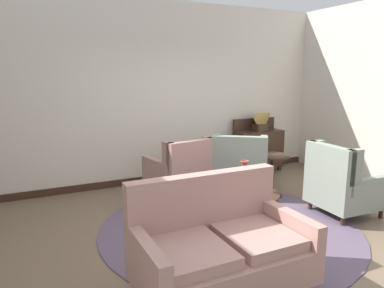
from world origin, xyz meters
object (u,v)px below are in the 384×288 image
Objects in this scene: porcelain_vase at (244,178)px; armchair_far_left at (239,169)px; gramophone at (264,119)px; settee at (220,248)px; coffee_table at (243,198)px; side_table at (272,172)px; sideboard at (258,148)px; armchair_foreground_right at (342,185)px; armchair_near_window at (181,173)px.

armchair_far_left is (0.60, 1.02, -0.20)m from porcelain_vase.
settee is at bearing -132.22° from gramophone.
porcelain_vase is 1.20m from armchair_far_left.
coffee_table is 0.26m from porcelain_vase.
settee reaches higher than coffee_table.
armchair_far_left is 0.53m from side_table.
gramophone reaches higher than side_table.
gramophone is (2.80, 3.09, 0.66)m from settee.
side_table is 1.63m from gramophone.
settee is 2.71m from armchair_far_left.
porcelain_vase is 2.67m from gramophone.
sideboard is at bearing 118.21° from gramophone.
settee is 2.55m from armchair_foreground_right.
side_table is at bearing 146.15° from armchair_near_window.
armchair_foreground_right is at bearing -99.60° from gramophone.
armchair_near_window is (-0.93, 0.23, -0.00)m from armchair_far_left.
gramophone reaches higher than settee.
armchair_far_left is at bearing 59.03° from coffee_table.
armchair_near_window is at bearing -159.06° from sideboard.
armchair_foreground_right is 2.40m from sideboard.
armchair_far_left reaches higher than side_table.
gramophone is at bearing 58.69° from side_table.
side_table is at bearing 173.60° from armchair_far_left.
settee is at bearing -132.13° from porcelain_vase.
porcelain_vase is 0.38× the size of sideboard.
settee is 1.43× the size of sideboard.
armchair_near_window is at bearing 102.63° from coffee_table.
armchair_foreground_right is 1.98× the size of gramophone.
gramophone is (0.05, -0.09, 0.60)m from sideboard.
armchair_far_left is at bearing -137.83° from sideboard.
gramophone is at bearing -61.79° from sideboard.
porcelain_vase is 1.44m from armchair_foreground_right.
sideboard reaches higher than coffee_table.
coffee_table is at bearing -145.31° from side_table.
settee is 2.72m from side_table.
sideboard is at bearing 49.75° from coffee_table.
gramophone is (0.39, 2.29, 0.65)m from armchair_foreground_right.
settee reaches higher than armchair_near_window.
armchair_near_window is 2.19m from sideboard.
settee is at bearing -130.92° from sideboard.
gramophone is (2.10, 0.69, 0.66)m from armchair_near_window.
armchair_near_window is 2.31m from gramophone.
armchair_near_window is 2.34m from armchair_foreground_right.
porcelain_vase is at bearing 48.34° from coffee_table.
armchair_near_window is at bearing 50.02° from armchair_foreground_right.
armchair_far_left reaches higher than coffee_table.
porcelain_vase reaches higher than coffee_table.
armchair_near_window is at bearing 156.35° from side_table.
coffee_table is at bearing -130.25° from sideboard.
sideboard is (1.72, 2.04, -0.14)m from porcelain_vase.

